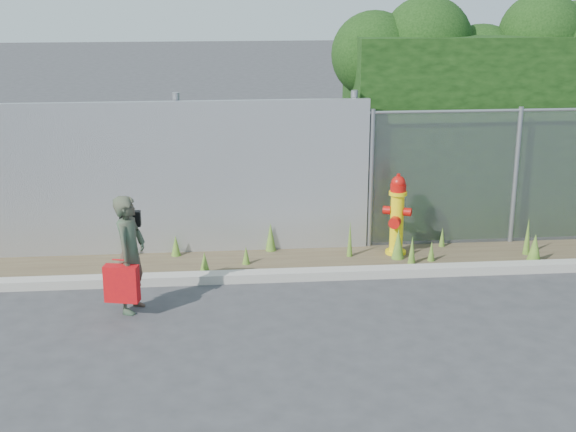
# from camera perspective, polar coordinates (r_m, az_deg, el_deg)

# --- Properties ---
(ground) EXTENTS (80.00, 80.00, 0.00)m
(ground) POSITION_cam_1_polar(r_m,az_deg,el_deg) (9.02, 2.75, -8.65)
(ground) COLOR #343436
(ground) RESTS_ON ground
(curb) EXTENTS (16.00, 0.22, 0.12)m
(curb) POSITION_cam_1_polar(r_m,az_deg,el_deg) (10.63, 1.42, -4.18)
(curb) COLOR #9A968B
(curb) RESTS_ON ground
(weed_strip) EXTENTS (16.00, 1.20, 0.54)m
(weed_strip) POSITION_cam_1_polar(r_m,az_deg,el_deg) (11.25, 2.93, -2.82)
(weed_strip) COLOR #493C29
(weed_strip) RESTS_ON ground
(corrugated_fence) EXTENTS (8.50, 0.21, 2.30)m
(corrugated_fence) POSITION_cam_1_polar(r_m,az_deg,el_deg) (11.59, -15.43, 2.41)
(corrugated_fence) COLOR #A5A6AC
(corrugated_fence) RESTS_ON ground
(fire_hydrant) EXTENTS (0.40, 0.36, 1.20)m
(fire_hydrant) POSITION_cam_1_polar(r_m,az_deg,el_deg) (11.45, 7.77, -0.01)
(fire_hydrant) COLOR yellow
(fire_hydrant) RESTS_ON ground
(woman) EXTENTS (0.48, 0.60, 1.42)m
(woman) POSITION_cam_1_polar(r_m,az_deg,el_deg) (9.63, -11.16, -2.67)
(woman) COLOR #106A46
(woman) RESTS_ON ground
(red_tote_bag) EXTENTS (0.40, 0.15, 0.52)m
(red_tote_bag) POSITION_cam_1_polar(r_m,az_deg,el_deg) (9.56, -11.74, -4.73)
(red_tote_bag) COLOR #AF0A11
(black_shoulder_bag) EXTENTS (0.25, 0.10, 0.18)m
(black_shoulder_bag) POSITION_cam_1_polar(r_m,az_deg,el_deg) (9.73, -11.16, -0.19)
(black_shoulder_bag) COLOR black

